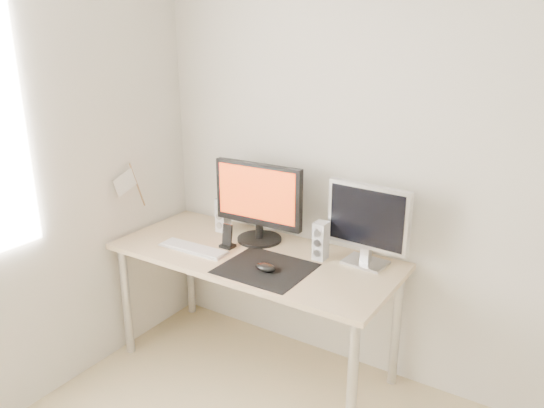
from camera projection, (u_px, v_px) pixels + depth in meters
The scene contains 11 objects.
wall_back at pixel (453, 171), 2.59m from camera, with size 3.50×3.50×0.00m, color silver.
mousepad at pixel (266, 268), 2.74m from camera, with size 0.45×0.40×0.00m, color black.
mouse at pixel (266, 267), 2.70m from camera, with size 0.12×0.07×0.04m, color black.
desk at pixel (254, 266), 2.95m from camera, with size 1.60×0.70×0.73m.
main_monitor at pixel (258, 200), 3.02m from camera, with size 0.55×0.27×0.47m.
second_monitor at pixel (368, 221), 2.72m from camera, with size 0.45×0.17×0.43m.
speaker_left at pixel (223, 215), 3.22m from camera, with size 0.07×0.08×0.21m.
speaker_right at pixel (321, 241), 2.83m from camera, with size 0.07×0.08×0.21m.
keyboard at pixel (194, 248), 2.98m from camera, with size 0.42×0.13×0.02m.
phone_dock at pixel (227, 240), 3.00m from camera, with size 0.08×0.07×0.14m.
pennant at pixel (129, 183), 3.11m from camera, with size 0.01×0.23×0.29m.
Camera 1 is at (0.60, -0.84, 1.92)m, focal length 35.00 mm.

